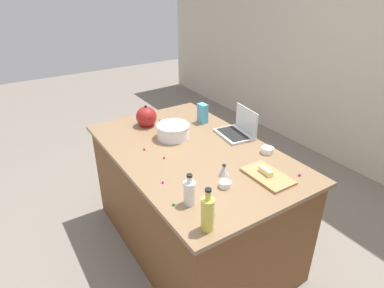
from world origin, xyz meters
name	(u,v)px	position (x,y,z in m)	size (l,w,h in m)	color
ground_plane	(192,240)	(0.00, 0.00, 0.00)	(12.00, 12.00, 0.00)	slate
wall_back	(379,59)	(0.00, 2.29, 1.30)	(8.00, 0.10, 2.60)	beige
island_counter	(192,198)	(0.00, 0.00, 0.45)	(1.73, 1.08, 0.90)	brown
laptop	(238,129)	(-0.02, 0.46, 0.95)	(0.34, 0.27, 0.22)	#B7B7BC
mixing_bowl_large	(173,131)	(-0.26, -0.02, 0.96)	(0.27, 0.27, 0.12)	white
bottle_oil	(208,213)	(0.77, -0.40, 1.00)	(0.07, 0.07, 0.25)	#DBC64C
bottle_vinegar	(190,192)	(0.54, -0.36, 0.98)	(0.07, 0.07, 0.20)	white
kettle	(146,117)	(-0.59, -0.09, 0.98)	(0.21, 0.18, 0.20)	maroon
cutting_board	(268,176)	(0.58, 0.21, 0.91)	(0.33, 0.20, 0.02)	#AD7F4C
butter_stick_left	(266,171)	(0.56, 0.21, 0.94)	(0.11, 0.04, 0.04)	#F4E58C
ramekin_small	(267,150)	(0.34, 0.44, 0.92)	(0.09, 0.09, 0.05)	white
ramekin_medium	(225,184)	(0.52, -0.09, 0.92)	(0.08, 0.08, 0.04)	white
kitchen_timer	(224,170)	(0.40, -0.01, 0.94)	(0.07, 0.07, 0.08)	#B2B2B7
candy_bag	(203,113)	(-0.39, 0.36, 0.99)	(0.09, 0.06, 0.17)	#4CA5CC
candy_0	(163,182)	(0.27, -0.39, 0.91)	(0.02, 0.02, 0.02)	#CC3399
candy_1	(220,135)	(-0.09, 0.33, 0.91)	(0.01, 0.01, 0.01)	yellow
candy_2	(144,149)	(-0.19, -0.30, 0.91)	(0.02, 0.02, 0.02)	red
candy_4	(160,120)	(-0.61, 0.05, 0.91)	(0.02, 0.02, 0.02)	red
candy_5	(164,158)	(0.00, -0.24, 0.91)	(0.02, 0.02, 0.02)	red
candy_6	(174,204)	(0.50, -0.45, 0.91)	(0.02, 0.02, 0.02)	green
candy_7	(300,175)	(0.68, 0.40, 0.91)	(0.02, 0.02, 0.02)	#CC3399
candy_8	(214,214)	(0.70, -0.31, 0.91)	(0.01, 0.01, 0.01)	green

